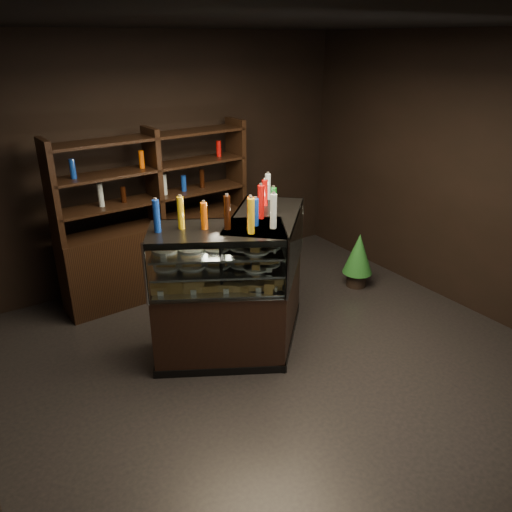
# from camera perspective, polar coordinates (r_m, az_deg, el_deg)

# --- Properties ---
(ground) EXTENTS (5.00, 5.00, 0.00)m
(ground) POSITION_cam_1_polar(r_m,az_deg,el_deg) (4.96, 2.47, -12.14)
(ground) COLOR black
(ground) RESTS_ON ground
(room_shell) EXTENTS (5.02, 5.02, 3.01)m
(room_shell) POSITION_cam_1_polar(r_m,az_deg,el_deg) (4.14, 2.94, 10.25)
(room_shell) COLOR black
(room_shell) RESTS_ON ground
(display_case) EXTENTS (1.93, 1.33, 1.36)m
(display_case) POSITION_cam_1_polar(r_m,az_deg,el_deg) (4.97, -1.54, -5.80)
(display_case) COLOR black
(display_case) RESTS_ON ground
(food_display) EXTENTS (1.61, 0.94, 0.42)m
(food_display) POSITION_cam_1_polar(r_m,az_deg,el_deg) (4.71, -1.57, 0.17)
(food_display) COLOR gold
(food_display) RESTS_ON display_case
(bottles_top) EXTENTS (1.43, 0.80, 0.30)m
(bottles_top) POSITION_cam_1_polar(r_m,az_deg,el_deg) (4.55, -1.69, 5.61)
(bottles_top) COLOR black
(bottles_top) RESTS_ON display_case
(potted_conifer) EXTENTS (0.37, 0.37, 0.79)m
(potted_conifer) POSITION_cam_1_polar(r_m,az_deg,el_deg) (6.32, 11.66, 0.37)
(potted_conifer) COLOR black
(potted_conifer) RESTS_ON ground
(back_shelving) EXTENTS (2.35, 0.56, 2.00)m
(back_shelving) POSITION_cam_1_polar(r_m,az_deg,el_deg) (6.13, -11.00, 1.28)
(back_shelving) COLOR black
(back_shelving) RESTS_ON ground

